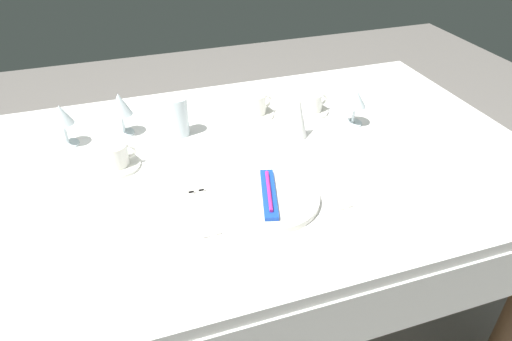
{
  "coord_description": "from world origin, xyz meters",
  "views": [
    {
      "loc": [
        -0.34,
        -1.13,
        1.51
      ],
      "look_at": [
        0.0,
        -0.1,
        0.76
      ],
      "focal_mm": 32.54,
      "sensor_mm": 36.0,
      "label": 1
    }
  ],
  "objects_px": {
    "fork_inner": "(196,207)",
    "wine_glass_left": "(355,100)",
    "wine_glass_right": "(120,106)",
    "napkin_folded": "(298,116)",
    "toothbrush_package": "(270,193)",
    "drink_tumbler": "(179,116)",
    "spoon_soup": "(329,178)",
    "fork_outer": "(207,205)",
    "coffee_cup_left": "(256,103)",
    "coffee_cup_far": "(116,155)",
    "wine_glass_centre": "(62,117)",
    "dinner_knife": "(325,187)",
    "dinner_plate": "(270,198)",
    "coffee_cup_right": "(312,102)"
  },
  "relations": [
    {
      "from": "coffee_cup_far",
      "to": "napkin_folded",
      "type": "bearing_deg",
      "value": -0.19
    },
    {
      "from": "toothbrush_package",
      "to": "drink_tumbler",
      "type": "bearing_deg",
      "value": 110.43
    },
    {
      "from": "dinner_knife",
      "to": "coffee_cup_far",
      "type": "height_order",
      "value": "coffee_cup_far"
    },
    {
      "from": "wine_glass_centre",
      "to": "napkin_folded",
      "type": "xyz_separation_m",
      "value": [
        0.71,
        -0.18,
        -0.02
      ]
    },
    {
      "from": "wine_glass_left",
      "to": "wine_glass_right",
      "type": "distance_m",
      "value": 0.77
    },
    {
      "from": "napkin_folded",
      "to": "coffee_cup_right",
      "type": "bearing_deg",
      "value": 51.2
    },
    {
      "from": "fork_outer",
      "to": "toothbrush_package",
      "type": "bearing_deg",
      "value": -11.64
    },
    {
      "from": "spoon_soup",
      "to": "drink_tumbler",
      "type": "bearing_deg",
      "value": 132.46
    },
    {
      "from": "fork_inner",
      "to": "coffee_cup_left",
      "type": "distance_m",
      "value": 0.55
    },
    {
      "from": "toothbrush_package",
      "to": "drink_tumbler",
      "type": "xyz_separation_m",
      "value": [
        -0.16,
        0.43,
        0.04
      ]
    },
    {
      "from": "wine_glass_right",
      "to": "drink_tumbler",
      "type": "bearing_deg",
      "value": -19.09
    },
    {
      "from": "dinner_plate",
      "to": "wine_glass_right",
      "type": "distance_m",
      "value": 0.6
    },
    {
      "from": "fork_outer",
      "to": "fork_inner",
      "type": "relative_size",
      "value": 0.99
    },
    {
      "from": "coffee_cup_right",
      "to": "drink_tumbler",
      "type": "height_order",
      "value": "drink_tumbler"
    },
    {
      "from": "dinner_plate",
      "to": "coffee_cup_left",
      "type": "xyz_separation_m",
      "value": [
        0.12,
        0.48,
        0.04
      ]
    },
    {
      "from": "spoon_soup",
      "to": "fork_inner",
      "type": "bearing_deg",
      "value": -178.67
    },
    {
      "from": "fork_outer",
      "to": "coffee_cup_left",
      "type": "bearing_deg",
      "value": 57.4
    },
    {
      "from": "fork_outer",
      "to": "dinner_knife",
      "type": "xyz_separation_m",
      "value": [
        0.33,
        -0.03,
        0.0
      ]
    },
    {
      "from": "dinner_plate",
      "to": "fork_outer",
      "type": "distance_m",
      "value": 0.17
    },
    {
      "from": "spoon_soup",
      "to": "drink_tumbler",
      "type": "distance_m",
      "value": 0.53
    },
    {
      "from": "toothbrush_package",
      "to": "dinner_plate",
      "type": "bearing_deg",
      "value": -74.29
    },
    {
      "from": "fork_inner",
      "to": "coffee_cup_far",
      "type": "bearing_deg",
      "value": 124.17
    },
    {
      "from": "coffee_cup_far",
      "to": "wine_glass_centre",
      "type": "relative_size",
      "value": 0.7
    },
    {
      "from": "coffee_cup_far",
      "to": "wine_glass_centre",
      "type": "bearing_deg",
      "value": 127.71
    },
    {
      "from": "spoon_soup",
      "to": "coffee_cup_left",
      "type": "height_order",
      "value": "coffee_cup_left"
    },
    {
      "from": "fork_inner",
      "to": "wine_glass_left",
      "type": "distance_m",
      "value": 0.67
    },
    {
      "from": "dinner_knife",
      "to": "wine_glass_left",
      "type": "relative_size",
      "value": 1.74
    },
    {
      "from": "fork_inner",
      "to": "wine_glass_left",
      "type": "bearing_deg",
      "value": 24.48
    },
    {
      "from": "dinner_knife",
      "to": "coffee_cup_left",
      "type": "xyz_separation_m",
      "value": [
        -0.05,
        0.47,
        0.04
      ]
    },
    {
      "from": "wine_glass_left",
      "to": "dinner_plate",
      "type": "bearing_deg",
      "value": -143.11
    },
    {
      "from": "coffee_cup_left",
      "to": "coffee_cup_right",
      "type": "distance_m",
      "value": 0.2
    },
    {
      "from": "coffee_cup_right",
      "to": "toothbrush_package",
      "type": "bearing_deg",
      "value": -125.75
    },
    {
      "from": "toothbrush_package",
      "to": "fork_inner",
      "type": "bearing_deg",
      "value": 170.33
    },
    {
      "from": "fork_inner",
      "to": "coffee_cup_far",
      "type": "xyz_separation_m",
      "value": [
        -0.18,
        0.26,
        0.04
      ]
    },
    {
      "from": "fork_outer",
      "to": "dinner_knife",
      "type": "distance_m",
      "value": 0.33
    },
    {
      "from": "toothbrush_package",
      "to": "spoon_soup",
      "type": "height_order",
      "value": "toothbrush_package"
    },
    {
      "from": "drink_tumbler",
      "to": "dinner_plate",
      "type": "bearing_deg",
      "value": -69.57
    },
    {
      "from": "fork_inner",
      "to": "spoon_soup",
      "type": "relative_size",
      "value": 1.0
    },
    {
      "from": "wine_glass_centre",
      "to": "wine_glass_right",
      "type": "distance_m",
      "value": 0.18
    },
    {
      "from": "toothbrush_package",
      "to": "coffee_cup_far",
      "type": "bearing_deg",
      "value": 141.62
    },
    {
      "from": "wine_glass_right",
      "to": "napkin_folded",
      "type": "relative_size",
      "value": 0.96
    },
    {
      "from": "dinner_knife",
      "to": "napkin_folded",
      "type": "height_order",
      "value": "napkin_folded"
    },
    {
      "from": "coffee_cup_far",
      "to": "wine_glass_centre",
      "type": "distance_m",
      "value": 0.23
    },
    {
      "from": "fork_outer",
      "to": "coffee_cup_left",
      "type": "distance_m",
      "value": 0.53
    },
    {
      "from": "fork_outer",
      "to": "wine_glass_left",
      "type": "relative_size",
      "value": 1.73
    },
    {
      "from": "coffee_cup_left",
      "to": "napkin_folded",
      "type": "height_order",
      "value": "napkin_folded"
    },
    {
      "from": "dinner_plate",
      "to": "spoon_soup",
      "type": "distance_m",
      "value": 0.2
    },
    {
      "from": "spoon_soup",
      "to": "coffee_cup_right",
      "type": "bearing_deg",
      "value": 73.15
    },
    {
      "from": "fork_outer",
      "to": "dinner_knife",
      "type": "height_order",
      "value": "same"
    },
    {
      "from": "drink_tumbler",
      "to": "coffee_cup_left",
      "type": "bearing_deg",
      "value": 9.9
    }
  ]
}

